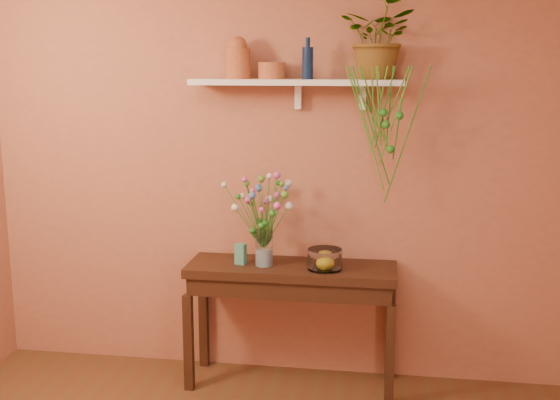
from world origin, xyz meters
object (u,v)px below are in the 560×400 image
Objects in this scene: bouquet at (264,203)px; glass_bowl at (325,260)px; terracotta_jug at (238,59)px; blue_bottle at (308,62)px; sideboard at (291,283)px; glass_vase at (264,250)px; spider_plant at (381,37)px.

glass_bowl is at bearing -3.47° from bouquet.
terracotta_jug reaches higher than blue_bottle.
sideboard is 0.54m from bouquet.
glass_bowl is (0.56, -0.15, -1.21)m from terracotta_jug.
blue_bottle is at bearing 23.48° from glass_vase.
spider_plant is 1.47m from glass_vase.
terracotta_jug is 0.90m from bouquet.
sideboard is 5.28× the size of blue_bottle.
glass_vase is 0.38m from glass_bowl.
glass_bowl is at bearing -2.97° from glass_vase.
glass_bowl is at bearing -14.96° from terracotta_jug.
glass_vase is at bearing -166.85° from spider_plant.
blue_bottle is 0.89m from bouquet.
blue_bottle is 1.20m from glass_bowl.
sideboard is at bearing -15.70° from terracotta_jug.
sideboard is 5.09× the size of terracotta_jug.
glass_bowl is (0.38, -0.02, -0.04)m from glass_vase.
spider_plant is at bearing 12.94° from bouquet.
blue_bottle is at bearing -173.40° from spider_plant.
glass_vase is (-0.68, -0.16, -1.29)m from spider_plant.
bouquet is at bearing -170.01° from sideboard.
blue_bottle is 0.51× the size of bouquet.
glass_bowl is at bearing -44.97° from blue_bottle.
spider_plant is at bearing 30.83° from glass_bowl.
blue_bottle reaches higher than glass_bowl.
bouquet is at bearing 176.53° from glass_bowl.
sideboard is 2.70× the size of bouquet.
spider_plant reaches higher than bouquet.
spider_plant is (0.86, 0.03, 0.12)m from terracotta_jug.
terracotta_jug is 1.22× the size of glass_bowl.
spider_plant is 1.38m from glass_bowl.
bouquet is at bearing -167.06° from spider_plant.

